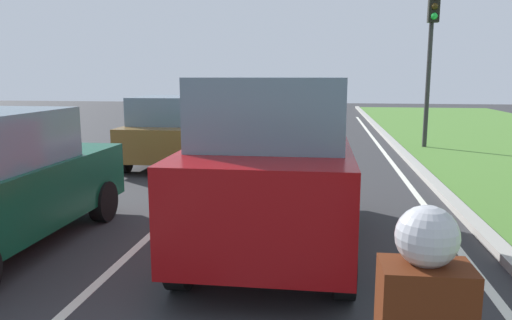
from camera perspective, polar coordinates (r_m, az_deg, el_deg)
name	(u,v)px	position (r m, az deg, el deg)	size (l,w,h in m)	color
ground_plane	(252,168)	(12.22, -0.48, -0.96)	(60.00, 60.00, 0.00)	#2D2D30
lane_line_center	(225,167)	(12.34, -3.70, -0.86)	(0.12, 32.00, 0.01)	silver
lane_line_right_edge	(399,172)	(12.22, 16.46, -1.35)	(0.12, 32.00, 0.01)	silver
curb_right	(421,170)	(12.30, 18.78, -1.14)	(0.24, 48.00, 0.12)	#9E9B93
car_suv_ahead	(275,162)	(6.48, 2.21, -0.20)	(1.99, 4.51, 2.28)	maroon
car_hatchback_far	(169,131)	(12.81, -10.16, 3.38)	(1.77, 3.72, 1.78)	brown
traffic_light_near_right	(431,39)	(16.17, 19.91, 13.21)	(0.32, 0.50, 5.03)	#2D2D2D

